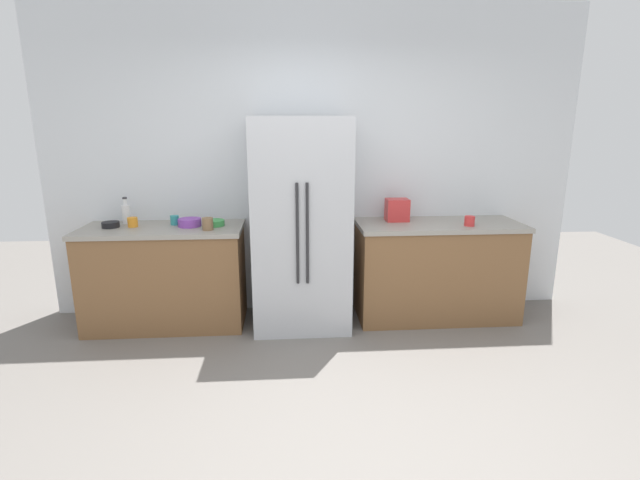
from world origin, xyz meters
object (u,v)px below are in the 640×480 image
Objects in this scene: refrigerator at (301,225)px; bowl_a at (214,223)px; cup_d at (470,221)px; bowl_c at (111,225)px; bottle_a at (126,213)px; bowl_b at (190,222)px; cup_a at (175,220)px; cup_c at (133,222)px; cup_b at (208,224)px; toaster at (397,210)px.

refrigerator reaches higher than bowl_a.
bowl_c is at bearing 177.05° from cup_d.
bowl_b is (0.59, -0.16, -0.06)m from bottle_a.
cup_d is (1.48, -0.09, 0.03)m from refrigerator.
cup_a is 0.46× the size of bowl_a.
bowl_c is at bearing -176.21° from cup_c.
bowl_a is 0.88m from bowl_c.
cup_a is 0.97× the size of cup_c.
bowl_b is at bearing -177.94° from bowl_a.
cup_a and cup_c have the same top height.
bowl_c is (-0.88, -0.01, -0.00)m from bowl_a.
cup_a is at bearing 144.05° from cup_b.
bottle_a is at bearing 169.00° from cup_a.
bottle_a is 2.80× the size of cup_c.
cup_a is at bearing -179.28° from toaster.
refrigerator is at bearing -7.51° from cup_a.
refrigerator is at bearing 176.49° from cup_d.
bowl_c is at bearing -117.48° from bottle_a.
refrigerator is 17.34× the size of cup_b.
toaster is 1.71m from cup_b.
refrigerator is at bearing -3.24° from cup_c.
toaster is 2.39× the size of cup_c.
cup_d is at bearing -2.95° from bowl_c.
cup_d reaches higher than bowl_a.
refrigerator is at bearing -4.23° from bowl_b.
bowl_c is (-0.08, -0.16, -0.07)m from bottle_a.
bowl_a is (-2.24, 0.17, -0.02)m from cup_d.
cup_c is at bearing 178.75° from bowl_b.
cup_c is (-1.46, 0.08, 0.03)m from refrigerator.
cup_a reaches higher than bowl_c.
cup_d is at bearing -4.35° from bowl_a.
bottle_a is at bearing 123.41° from cup_c.
refrigerator is 0.80m from cup_b.
cup_d is at bearing -24.17° from toaster.
toaster is (0.89, 0.17, 0.09)m from refrigerator.
bottle_a is 2.26× the size of cup_b.
bowl_a is at bearing 2.06° from bowl_b.
cup_c is at bearing -177.82° from toaster.
cup_a is at bearing 172.49° from refrigerator.
bottle_a is (-1.56, 0.23, 0.08)m from refrigerator.
refrigerator is 1.58m from bottle_a.
bowl_b reaches higher than bowl_a.
cup_b reaches higher than bowl_a.
bottle_a reaches higher than bowl_b.
toaster is 2.32× the size of cup_d.
bowl_c is (-3.13, 0.16, -0.02)m from cup_d.
bowl_a is (0.03, 0.17, -0.03)m from cup_b.
cup_b is (-1.68, -0.26, -0.05)m from toaster.
bowl_c is (-2.54, -0.10, -0.08)m from toaster.
refrigerator is 12.49× the size of bowl_c.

